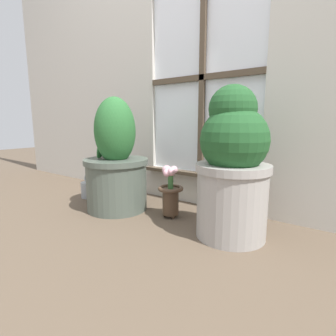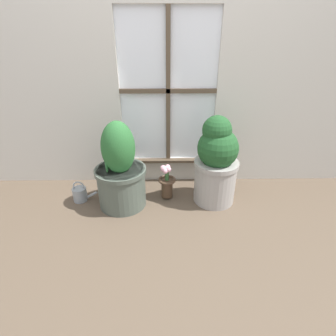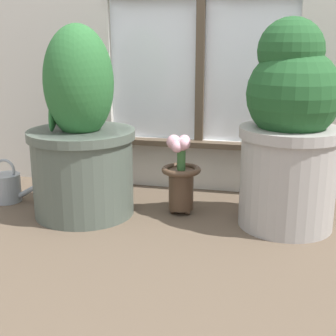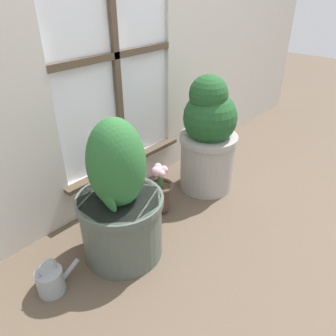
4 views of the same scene
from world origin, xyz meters
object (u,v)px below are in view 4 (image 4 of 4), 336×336
watering_can (51,280)px  potted_plant_left (120,204)px  potted_plant_right (208,137)px  flower_vase (160,188)px

watering_can → potted_plant_left: bearing=-8.6°
potted_plant_left → watering_can: bearing=171.4°
potted_plant_right → watering_can: size_ratio=3.52×
potted_plant_left → watering_can: potted_plant_left is taller
potted_plant_right → watering_can: 1.16m
watering_can → flower_vase: bearing=2.5°
potted_plant_right → flower_vase: 0.44m
flower_vase → watering_can: size_ratio=1.49×
potted_plant_right → watering_can: (-1.13, 0.01, -0.29)m
potted_plant_left → watering_can: size_ratio=3.43×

